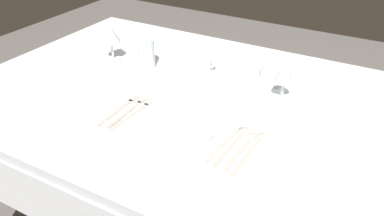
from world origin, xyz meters
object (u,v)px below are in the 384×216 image
(coffee_cup_left, at_px, (273,70))
(dinner_knife, at_px, (222,144))
(drink_tumbler, at_px, (146,54))
(fork_salad, at_px, (120,109))
(coffee_cup_right, at_px, (201,61))
(spoon_dessert, at_px, (244,146))
(fork_outer, at_px, (134,113))
(fork_inner, at_px, (129,111))
(wine_glass_centre, at_px, (284,74))
(dinner_plate, at_px, (172,129))
(spoon_soup, at_px, (235,141))
(spoon_tea, at_px, (253,148))
(wine_glass_left, at_px, (111,35))

(coffee_cup_left, bearing_deg, dinner_knife, -87.31)
(dinner_knife, height_order, drink_tumbler, drink_tumbler)
(coffee_cup_left, bearing_deg, fork_salad, -128.06)
(fork_salad, relative_size, drink_tumbler, 1.85)
(coffee_cup_right, bearing_deg, spoon_dessert, -47.70)
(fork_outer, distance_m, fork_inner, 0.02)
(wine_glass_centre, bearing_deg, dinner_plate, -121.01)
(fork_inner, height_order, fork_salad, same)
(spoon_dessert, bearing_deg, coffee_cup_left, 100.35)
(dinner_plate, xyz_separation_m, coffee_cup_right, (-0.13, 0.42, 0.03))
(coffee_cup_right, height_order, drink_tumbler, drink_tumbler)
(spoon_soup, bearing_deg, spoon_dessert, -18.75)
(fork_salad, bearing_deg, spoon_tea, 1.79)
(coffee_cup_left, bearing_deg, spoon_tea, -76.36)
(spoon_soup, distance_m, coffee_cup_left, 0.44)
(fork_salad, relative_size, spoon_soup, 0.95)
(fork_outer, bearing_deg, coffee_cup_right, 85.63)
(dinner_knife, height_order, spoon_tea, spoon_tea)
(dinner_plate, xyz_separation_m, wine_glass_centre, (0.22, 0.36, 0.09))
(fork_outer, distance_m, wine_glass_left, 0.47)
(dinner_plate, distance_m, spoon_soup, 0.19)
(dinner_plate, relative_size, wine_glass_left, 1.77)
(spoon_tea, bearing_deg, fork_inner, -178.55)
(dinner_plate, bearing_deg, fork_salad, 174.05)
(fork_outer, xyz_separation_m, dinner_knife, (0.32, -0.01, 0.00))
(dinner_plate, distance_m, coffee_cup_left, 0.50)
(fork_outer, xyz_separation_m, fork_inner, (-0.02, 0.00, 0.00))
(wine_glass_left, bearing_deg, fork_outer, -42.47)
(dinner_knife, relative_size, drink_tumbler, 1.83)
(fork_inner, bearing_deg, fork_salad, -173.69)
(fork_outer, xyz_separation_m, wine_glass_centre, (0.38, 0.34, 0.09))
(coffee_cup_right, xyz_separation_m, drink_tumbler, (-0.20, -0.08, 0.02))
(dinner_plate, relative_size, spoon_soup, 1.15)
(spoon_soup, bearing_deg, coffee_cup_left, 96.45)
(dinner_plate, distance_m, fork_salad, 0.22)
(fork_salad, distance_m, coffee_cup_left, 0.58)
(fork_inner, bearing_deg, coffee_cup_left, 54.37)
(dinner_plate, xyz_separation_m, fork_salad, (-0.22, 0.02, -0.01))
(dinner_plate, distance_m, dinner_knife, 0.16)
(fork_salad, height_order, drink_tumbler, drink_tumbler)
(fork_salad, xyz_separation_m, spoon_dessert, (0.44, 0.01, 0.00))
(spoon_tea, relative_size, drink_tumbler, 1.99)
(fork_outer, distance_m, coffee_cup_right, 0.40)
(fork_salad, height_order, wine_glass_left, wine_glass_left)
(dinner_plate, bearing_deg, spoon_dessert, 8.29)
(fork_outer, bearing_deg, spoon_soup, 3.02)
(wine_glass_left, xyz_separation_m, drink_tumbler, (0.17, 0.00, -0.05))
(fork_inner, bearing_deg, spoon_soup, 2.58)
(fork_salad, xyz_separation_m, coffee_cup_right, (0.09, 0.40, 0.04))
(fork_salad, bearing_deg, spoon_dessert, 1.24)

